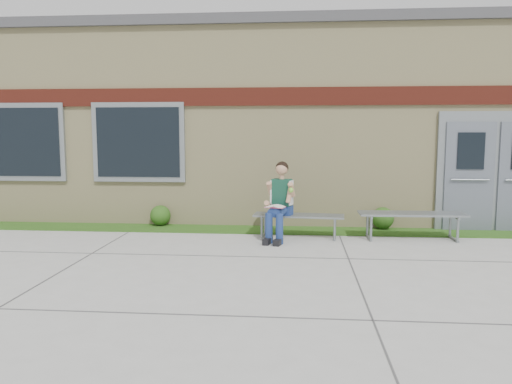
{
  "coord_description": "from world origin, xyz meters",
  "views": [
    {
      "loc": [
        0.23,
        -6.94,
        1.89
      ],
      "look_at": [
        -0.51,
        1.7,
        0.86
      ],
      "focal_mm": 35.0,
      "sensor_mm": 36.0,
      "label": 1
    }
  ],
  "objects": [
    {
      "name": "shrub_east",
      "position": [
        1.89,
        2.85,
        0.23
      ],
      "size": [
        0.43,
        0.43,
        0.43
      ],
      "primitive_type": "sphere",
      "color": "#254312",
      "rests_on": "grass_strip"
    },
    {
      "name": "grass_strip",
      "position": [
        0.0,
        2.6,
        0.01
      ],
      "size": [
        16.0,
        0.8,
        0.02
      ],
      "primitive_type": "cube",
      "color": "#254312",
      "rests_on": "ground"
    },
    {
      "name": "school_building",
      "position": [
        -0.0,
        5.99,
        2.1
      ],
      "size": [
        16.2,
        6.22,
        4.2
      ],
      "color": "beige",
      "rests_on": "ground"
    },
    {
      "name": "ground",
      "position": [
        0.0,
        0.0,
        0.0
      ],
      "size": [
        80.0,
        80.0,
        0.0
      ],
      "primitive_type": "plane",
      "color": "#9E9E99",
      "rests_on": "ground"
    },
    {
      "name": "girl",
      "position": [
        -0.1,
        1.79,
        0.7
      ],
      "size": [
        0.56,
        0.92,
        1.39
      ],
      "rotation": [
        0.0,
        0.0,
        -0.26
      ],
      "color": "navy",
      "rests_on": "ground"
    },
    {
      "name": "bench_right",
      "position": [
        2.25,
        2.0,
        0.37
      ],
      "size": [
        1.86,
        0.55,
        0.48
      ],
      "rotation": [
        0.0,
        0.0,
        0.02
      ],
      "color": "gray",
      "rests_on": "ground"
    },
    {
      "name": "bench_left",
      "position": [
        0.25,
        2.0,
        0.33
      ],
      "size": [
        1.66,
        0.6,
        0.42
      ],
      "rotation": [
        0.0,
        0.0,
        -0.09
      ],
      "color": "gray",
      "rests_on": "ground"
    },
    {
      "name": "shrub_mid",
      "position": [
        -2.55,
        2.85,
        0.23
      ],
      "size": [
        0.41,
        0.41,
        0.41
      ],
      "primitive_type": "sphere",
      "color": "#254312",
      "rests_on": "grass_strip"
    }
  ]
}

